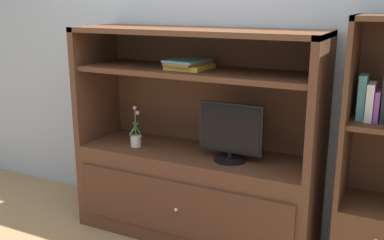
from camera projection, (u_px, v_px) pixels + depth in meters
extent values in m
cube|color=#9EA8B2|center=(216.00, 43.00, 3.34)|extent=(6.00, 0.10, 2.80)
cube|color=#4C2D1C|center=(195.00, 194.00, 3.32)|extent=(1.76, 0.55, 0.65)
cube|color=#462A19|center=(177.00, 209.00, 3.07)|extent=(1.62, 0.02, 0.39)
sphere|color=silver|center=(176.00, 210.00, 3.06)|extent=(0.02, 0.02, 0.02)
cube|color=#4C2D1C|center=(97.00, 83.00, 3.49)|extent=(0.05, 0.55, 0.88)
cube|color=#4C2D1C|center=(320.00, 105.00, 2.75)|extent=(0.05, 0.55, 0.88)
cube|color=#4C2D1C|center=(211.00, 86.00, 3.35)|extent=(1.76, 0.02, 0.88)
cube|color=#4C2D1C|center=(195.00, 31.00, 3.01)|extent=(1.76, 0.55, 0.04)
cube|color=#4C2D1C|center=(195.00, 72.00, 3.08)|extent=(1.66, 0.49, 0.04)
cylinder|color=black|center=(230.00, 159.00, 3.06)|extent=(0.22, 0.22, 0.01)
cylinder|color=black|center=(230.00, 155.00, 3.05)|extent=(0.03, 0.03, 0.05)
cube|color=black|center=(231.00, 128.00, 3.00)|extent=(0.45, 0.02, 0.34)
cube|color=black|center=(230.00, 128.00, 2.99)|extent=(0.42, 0.00, 0.31)
cylinder|color=beige|center=(136.00, 141.00, 3.35)|extent=(0.08, 0.08, 0.08)
cylinder|color=#3D6B33|center=(135.00, 122.00, 3.31)|extent=(0.01, 0.01, 0.22)
cube|color=#2D7A38|center=(138.00, 130.00, 3.32)|extent=(0.02, 0.11, 0.14)
cube|color=#2D7A38|center=(134.00, 129.00, 3.34)|extent=(0.03, 0.09, 0.08)
sphere|color=#C6729E|center=(138.00, 112.00, 3.29)|extent=(0.03, 0.03, 0.03)
sphere|color=#C6729E|center=(135.00, 108.00, 3.28)|extent=(0.03, 0.03, 0.03)
sphere|color=#C6729E|center=(138.00, 113.00, 3.29)|extent=(0.02, 0.02, 0.02)
cube|color=gold|center=(190.00, 67.00, 3.10)|extent=(0.28, 0.29, 0.03)
cube|color=#A56638|center=(188.00, 63.00, 3.10)|extent=(0.24, 0.34, 0.02)
cube|color=teal|center=(188.00, 60.00, 3.09)|extent=(0.27, 0.33, 0.02)
sphere|color=silver|center=(376.00, 240.00, 2.57)|extent=(0.02, 0.02, 0.02)
cube|color=#4C2D1C|center=(348.00, 111.00, 2.68)|extent=(0.03, 0.43, 1.13)
cube|color=teal|center=(362.00, 97.00, 2.63)|extent=(0.04, 0.13, 0.27)
cube|color=silver|center=(371.00, 102.00, 2.62)|extent=(0.04, 0.17, 0.22)
cube|color=purple|center=(378.00, 106.00, 2.60)|extent=(0.03, 0.15, 0.18)
cube|color=black|center=(384.00, 99.00, 2.58)|extent=(0.03, 0.16, 0.27)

